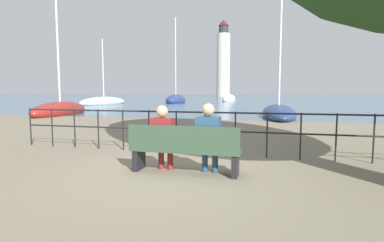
{
  "coord_description": "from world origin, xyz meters",
  "views": [
    {
      "loc": [
        1.53,
        -5.26,
        1.49
      ],
      "look_at": [
        0.0,
        0.5,
        0.92
      ],
      "focal_mm": 28.0,
      "sensor_mm": 36.0,
      "label": 1
    }
  ],
  "objects": [
    {
      "name": "seated_person_right",
      "position": [
        0.44,
        0.01,
        0.71
      ],
      "size": [
        0.43,
        0.35,
        1.3
      ],
      "color": "navy",
      "rests_on": "ground_plane"
    },
    {
      "name": "sailboat_3",
      "position": [
        -11.46,
        34.8,
        0.4
      ],
      "size": [
        2.53,
        5.3,
        12.22
      ],
      "rotation": [
        0.0,
        0.0,
        0.02
      ],
      "color": "navy",
      "rests_on": "ground_plane"
    },
    {
      "name": "seated_person_left",
      "position": [
        -0.44,
        0.01,
        0.69
      ],
      "size": [
        0.42,
        0.35,
        1.25
      ],
      "color": "maroon",
      "rests_on": "ground_plane"
    },
    {
      "name": "park_bench",
      "position": [
        0.0,
        -0.07,
        0.44
      ],
      "size": [
        2.07,
        0.45,
        0.9
      ],
      "color": "#334C38",
      "rests_on": "ground_plane"
    },
    {
      "name": "sailboat_0",
      "position": [
        -12.15,
        11.83,
        0.32
      ],
      "size": [
        2.77,
        6.42,
        10.2
      ],
      "rotation": [
        0.0,
        0.0,
        0.16
      ],
      "color": "maroon",
      "rests_on": "ground_plane"
    },
    {
      "name": "ground_plane",
      "position": [
        0.0,
        0.0,
        0.0
      ],
      "size": [
        1000.0,
        1000.0,
        0.0
      ],
      "primitive_type": "plane",
      "color": "#7A705B"
    },
    {
      "name": "sailboat_2",
      "position": [
        -18.55,
        27.78,
        0.3
      ],
      "size": [
        3.13,
        8.77,
        8.42
      ],
      "rotation": [
        0.0,
        0.0,
        -0.08
      ],
      "color": "white",
      "rests_on": "ground_plane"
    },
    {
      "name": "sailboat_4",
      "position": [
        1.97,
        14.19,
        0.24
      ],
      "size": [
        2.26,
        8.62,
        8.11
      ],
      "rotation": [
        0.0,
        0.0,
        0.04
      ],
      "color": "navy",
      "rests_on": "ground_plane"
    },
    {
      "name": "sailboat_1",
      "position": [
        -5.39,
        45.0,
        0.39
      ],
      "size": [
        2.48,
        5.52,
        9.0
      ],
      "rotation": [
        0.0,
        0.0,
        -0.14
      ],
      "color": "white",
      "rests_on": "ground_plane"
    },
    {
      "name": "harbor_lighthouse",
      "position": [
        -15.4,
        101.86,
        12.55
      ],
      "size": [
        4.72,
        4.72,
        26.99
      ],
      "color": "beige",
      "rests_on": "ground_plane"
    },
    {
      "name": "promenade_railing",
      "position": [
        -0.0,
        1.72,
        0.69
      ],
      "size": [
        10.18,
        0.04,
        1.05
      ],
      "color": "black",
      "rests_on": "ground_plane"
    },
    {
      "name": "harbor_water",
      "position": [
        0.0,
        160.94,
        0.0
      ],
      "size": [
        600.0,
        300.0,
        0.01
      ],
      "color": "slate",
      "rests_on": "ground_plane"
    }
  ]
}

